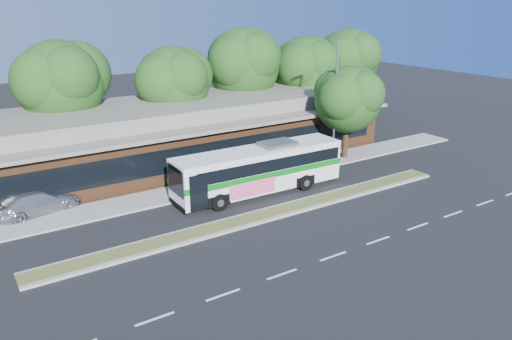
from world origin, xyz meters
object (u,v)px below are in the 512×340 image
at_px(lamp_post, 335,97).
at_px(transit_bus, 260,166).
at_px(sedan, 37,202).
at_px(sidewalk_tree, 350,97).

height_order(lamp_post, transit_bus, lamp_post).
xyz_separation_m(transit_bus, sedan, (-12.33, 4.22, -1.05)).
xyz_separation_m(lamp_post, sedan, (-20.27, 2.02, -4.21)).
bearing_deg(sidewalk_tree, transit_bus, -165.49).
bearing_deg(sedan, sidewalk_tree, -106.29).
bearing_deg(lamp_post, sidewalk_tree, 10.09).
xyz_separation_m(lamp_post, transit_bus, (-7.95, -2.20, -3.16)).
xyz_separation_m(sedan, sidewalk_tree, (22.07, -1.70, 3.99)).
height_order(transit_bus, sedan, transit_bus).
distance_m(transit_bus, sidewalk_tree, 10.48).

